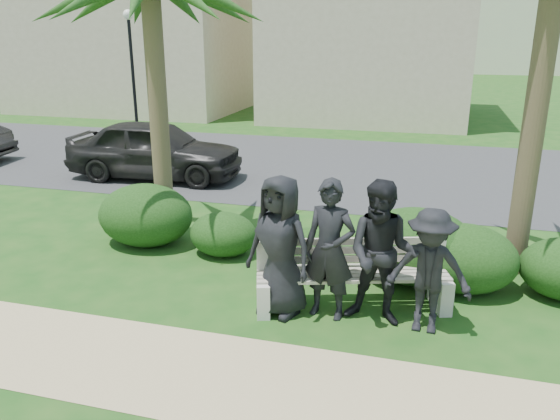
# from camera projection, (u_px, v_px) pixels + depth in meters

# --- Properties ---
(ground) EXTENTS (160.00, 160.00, 0.00)m
(ground) POSITION_uv_depth(u_px,v_px,m) (285.00, 303.00, 7.40)
(ground) COLOR #174714
(ground) RESTS_ON ground
(footpath) EXTENTS (30.00, 1.60, 0.01)m
(footpath) POSITION_uv_depth(u_px,v_px,m) (241.00, 380.00, 5.75)
(footpath) COLOR tan
(footpath) RESTS_ON ground
(asphalt_street) EXTENTS (160.00, 8.00, 0.01)m
(asphalt_street) POSITION_uv_depth(u_px,v_px,m) (361.00, 168.00, 14.73)
(asphalt_street) COLOR #2D2D30
(asphalt_street) RESTS_ON ground
(stucco_bldg_left) EXTENTS (10.40, 8.40, 7.30)m
(stucco_bldg_left) POSITION_uv_depth(u_px,v_px,m) (138.00, 29.00, 25.80)
(stucco_bldg_left) COLOR tan
(stucco_bldg_left) RESTS_ON ground
(stucco_bldg_right) EXTENTS (8.40, 8.40, 7.30)m
(stucco_bldg_right) POSITION_uv_depth(u_px,v_px,m) (372.00, 29.00, 23.02)
(stucco_bldg_right) COLOR tan
(stucco_bldg_right) RESTS_ON ground
(street_lamp) EXTENTS (0.36, 0.36, 4.29)m
(street_lamp) POSITION_uv_depth(u_px,v_px,m) (131.00, 49.00, 19.77)
(street_lamp) COLOR black
(street_lamp) RESTS_ON ground
(park_bench) EXTENTS (2.67, 1.30, 0.88)m
(park_bench) POSITION_uv_depth(u_px,v_px,m) (353.00, 280.00, 7.15)
(park_bench) COLOR gray
(park_bench) RESTS_ON ground
(man_a) EXTENTS (1.03, 0.83, 1.84)m
(man_a) POSITION_uv_depth(u_px,v_px,m) (280.00, 246.00, 6.88)
(man_a) COLOR black
(man_a) RESTS_ON ground
(man_b) EXTENTS (0.72, 0.53, 1.81)m
(man_b) POSITION_uv_depth(u_px,v_px,m) (330.00, 250.00, 6.80)
(man_b) COLOR black
(man_b) RESTS_ON ground
(man_c) EXTENTS (0.95, 0.77, 1.84)m
(man_c) POSITION_uv_depth(u_px,v_px,m) (382.00, 254.00, 6.63)
(man_c) COLOR black
(man_c) RESTS_ON ground
(man_d) EXTENTS (1.05, 0.65, 1.56)m
(man_d) POSITION_uv_depth(u_px,v_px,m) (429.00, 271.00, 6.48)
(man_d) COLOR black
(man_d) RESTS_ON ground
(hedge_a) EXTENTS (1.65, 1.36, 1.07)m
(hedge_a) POSITION_uv_depth(u_px,v_px,m) (146.00, 213.00, 9.36)
(hedge_a) COLOR black
(hedge_a) RESTS_ON ground
(hedge_b) EXTENTS (1.12, 0.92, 0.73)m
(hedge_b) POSITION_uv_depth(u_px,v_px,m) (223.00, 233.00, 8.93)
(hedge_b) COLOR black
(hedge_b) RESTS_ON ground
(hedge_c) EXTENTS (1.02, 0.84, 0.66)m
(hedge_c) POSITION_uv_depth(u_px,v_px,m) (310.00, 248.00, 8.38)
(hedge_c) COLOR black
(hedge_c) RESTS_ON ground
(hedge_d) EXTENTS (1.72, 1.42, 1.12)m
(hedge_d) POSITION_uv_depth(u_px,v_px,m) (417.00, 244.00, 7.92)
(hedge_d) COLOR black
(hedge_d) RESTS_ON ground
(hedge_e) EXTENTS (1.48, 1.23, 0.97)m
(hedge_e) POSITION_uv_depth(u_px,v_px,m) (464.00, 256.00, 7.69)
(hedge_e) COLOR black
(hedge_e) RESTS_ON ground
(car_a) EXTENTS (4.39, 1.95, 1.47)m
(car_a) POSITION_uv_depth(u_px,v_px,m) (155.00, 149.00, 13.53)
(car_a) COLOR black
(car_a) RESTS_ON ground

